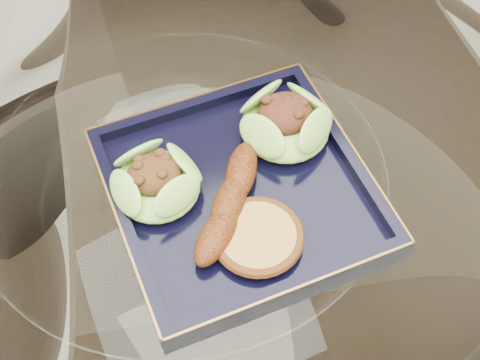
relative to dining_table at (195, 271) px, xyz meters
name	(u,v)px	position (x,y,z in m)	size (l,w,h in m)	color
dining_table	(195,271)	(0.00, 0.00, 0.00)	(1.13, 1.13, 0.77)	white
dining_chair	(243,61)	(0.21, 0.33, 0.00)	(0.55, 0.55, 1.07)	black
navy_plate	(240,196)	(0.06, -0.02, 0.17)	(0.27, 0.27, 0.02)	black
lettuce_wrap_left	(156,183)	(-0.03, 0.01, 0.20)	(0.09, 0.09, 0.03)	#69A931
lettuce_wrap_right	(285,124)	(0.13, 0.03, 0.20)	(0.10, 0.10, 0.04)	#5FA730
roasted_plantain	(229,202)	(0.04, -0.04, 0.20)	(0.15, 0.03, 0.03)	#6B2E0B
crumb_patty	(258,238)	(0.05, -0.08, 0.19)	(0.08, 0.08, 0.02)	#B3873B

